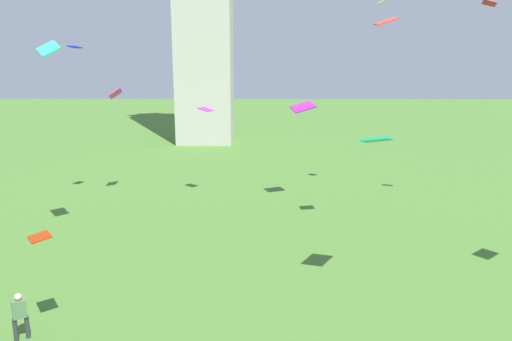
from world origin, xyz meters
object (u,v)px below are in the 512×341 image
Objects in this scene: kite_flying_1 at (48,48)px; kite_flying_4 at (75,47)px; kite_flying_8 at (384,1)px; kite_flying_2 at (115,93)px; kite_flying_5 at (303,107)px; kite_flying_9 at (489,3)px; kite_flying_10 at (377,140)px; person_1 at (20,314)px; kite_flying_0 at (206,109)px; kite_flying_7 at (40,237)px; kite_flying_6 at (386,21)px.

kite_flying_1 reaches higher than kite_flying_4.
kite_flying_8 is at bearing 80.04° from kite_flying_1.
kite_flying_2 is at bearing 35.46° from kite_flying_8.
kite_flying_8 reaches higher than kite_flying_5.
kite_flying_9 is (5.60, -3.38, -0.49)m from kite_flying_8.
kite_flying_5 is at bearing -104.58° from kite_flying_2.
kite_flying_10 is at bearing -144.46° from kite_flying_2.
kite_flying_8 reaches higher than kite_flying_4.
kite_flying_5 is (11.61, 17.54, 5.83)m from person_1.
kite_flying_9 is (17.73, -3.59, 6.80)m from kite_flying_0.
kite_flying_5 is 1.42× the size of kite_flying_7.
kite_flying_10 reaches higher than kite_flying_0.
kite_flying_2 reaches higher than kite_flying_0.
kite_flying_8 is 6.56m from kite_flying_9.
kite_flying_2 is 19.34m from kite_flying_6.
kite_flying_6 is (17.11, 0.45, 1.34)m from kite_flying_1.
kite_flying_10 reaches higher than kite_flying_7.
kite_flying_10 is at bearing 81.58° from kite_flying_5.
kite_flying_5 is at bearing -71.78° from kite_flying_4.
person_1 is 29.91m from kite_flying_9.
kite_flying_1 is at bearing -16.03° from kite_flying_7.
kite_flying_5 is 8.86m from kite_flying_8.
kite_flying_10 is (13.50, 3.60, 5.87)m from person_1.
kite_flying_4 reaches higher than kite_flying_10.
kite_flying_8 reaches higher than person_1.
kite_flying_0 is at bearing -126.75° from kite_flying_10.
kite_flying_8 reaches higher than kite_flying_10.
person_1 is 20.14m from kite_flying_4.
kite_flying_4 is 20.09m from kite_flying_6.
kite_flying_1 is at bearing -151.82° from kite_flying_4.
kite_flying_9 reaches higher than kite_flying_5.
kite_flying_4 is 20.77m from kite_flying_8.
kite_flying_5 is at bearing 25.79° from kite_flying_0.
kite_flying_8 is (20.50, 1.45, 3.03)m from kite_flying_4.
kite_flying_8 reaches higher than kite_flying_2.
kite_flying_7 is at bearing 29.93° from kite_flying_6.
kite_flying_0 is 12.37m from kite_flying_1.
kite_flying_1 is 0.83× the size of kite_flying_10.
kite_flying_2 is 13.21m from kite_flying_5.
kite_flying_8 is at bearing -16.85° from kite_flying_9.
kite_flying_10 is (15.02, -15.20, -0.77)m from kite_flying_2.
kite_flying_6 is 8.19m from kite_flying_10.
kite_flying_9 is at bearing -175.26° from kite_flying_8.
kite_flying_1 is (-2.02, 9.41, 9.57)m from person_1.
kite_flying_4 is at bearing -25.22° from kite_flying_6.
kite_flying_1 is 16.31m from kite_flying_5.
kite_flying_0 is at bearing -44.96° from kite_flying_6.
person_1 is 13.57m from kite_flying_1.
kite_flying_6 is 9.21m from kite_flying_8.
kite_flying_7 is (4.39, -16.84, -6.97)m from kite_flying_4.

